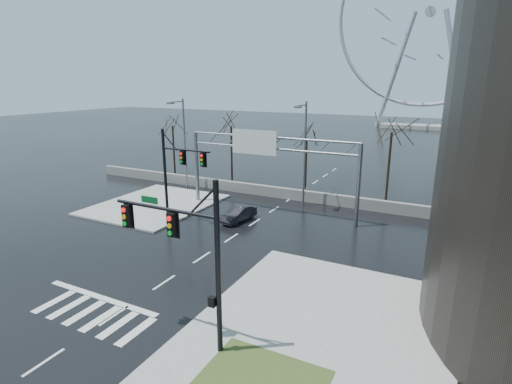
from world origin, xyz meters
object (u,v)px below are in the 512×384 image
Objects in this scene: signal_mast_near at (190,247)px; car at (238,214)px; signal_mast_far at (175,168)px; ferris_wheel at (430,20)px; sign_gantry at (266,157)px.

signal_mast_near reaches higher than car.
signal_mast_near is 17.03m from signal_mast_far.
sign_gantry is at bearing -93.84° from ferris_wheel.
signal_mast_near is at bearing -49.74° from signal_mast_far.
signal_mast_near is at bearing -89.92° from ferris_wheel.
ferris_wheel is at bearing 82.80° from signal_mast_far.
car is (-6.45, -83.28, -25.50)m from ferris_wheel.
signal_mast_far is at bearing -132.47° from sign_gantry.
signal_mast_far is 0.49× the size of sign_gantry.
ferris_wheel is at bearing 94.30° from car.
ferris_wheel reaches higher than signal_mast_near.
sign_gantry is (5.49, 6.00, 0.35)m from signal_mast_far.
signal_mast_far is 2.09× the size of car.
signal_mast_near is 2.09× the size of car.
sign_gantry reaches higher than car.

